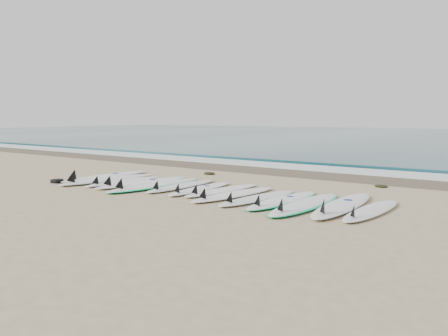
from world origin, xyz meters
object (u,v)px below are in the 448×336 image
Objects in this scene: surfboard_7 at (221,190)px; surfboard_13 at (371,210)px; leash_coil at (57,181)px; surfboard_0 at (105,176)px.

surfboard_7 is 1.00× the size of surfboard_13.
surfboard_13 is 5.11× the size of leash_coil.
leash_coil is (-7.59, -1.09, -0.00)m from surfboard_13.
surfboard_13 reaches higher than surfboard_7.
surfboard_7 is at bearing 1.87° from surfboard_0.
surfboard_13 is at bearing 8.17° from leash_coil.
surfboard_7 is 4.42m from leash_coil.
leash_coil is (-4.23, -1.26, -0.00)m from surfboard_7.
surfboard_0 reaches higher than surfboard_13.
surfboard_7 is at bearing -179.87° from surfboard_13.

